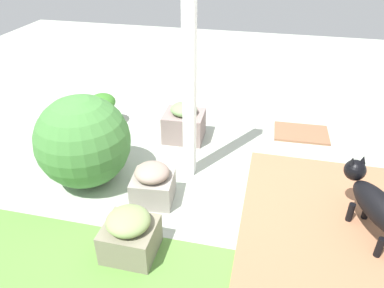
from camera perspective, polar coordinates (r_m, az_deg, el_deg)
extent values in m
plane|color=#A9B1A1|center=(3.99, 4.97, -5.03)|extent=(12.00, 12.00, 0.00)
cube|color=#A26A49|center=(3.53, 22.50, -13.41)|extent=(1.80, 2.40, 0.02)
cube|color=white|center=(3.50, -0.41, 10.87)|extent=(0.12, 0.12, 2.26)
cube|color=gray|center=(4.57, -1.23, 2.79)|extent=(0.49, 0.44, 0.35)
ellipsoid|color=#73955B|center=(4.46, -1.27, 5.38)|extent=(0.32, 0.32, 0.15)
cube|color=gray|center=(3.61, -6.03, -6.85)|extent=(0.42, 0.40, 0.27)
ellipsoid|color=gray|center=(3.50, -6.20, -4.37)|extent=(0.33, 0.33, 0.15)
cube|color=gray|center=(3.13, -9.47, -14.31)|extent=(0.42, 0.40, 0.28)
ellipsoid|color=#83985C|center=(2.99, -9.81, -11.59)|extent=(0.35, 0.35, 0.16)
sphere|color=#427C39|center=(3.83, -16.43, 0.39)|extent=(0.94, 0.94, 0.94)
cylinder|color=#AC503C|center=(5.06, -13.41, 4.14)|extent=(0.26, 0.26, 0.23)
ellipsoid|color=#387927|center=(4.97, -13.71, 6.31)|extent=(0.35, 0.35, 0.21)
ellipsoid|color=black|center=(3.45, 26.93, -8.78)|extent=(0.49, 0.72, 0.25)
sphere|color=black|center=(3.64, 23.84, -3.70)|extent=(0.19, 0.19, 0.19)
cone|color=black|center=(3.55, 23.49, -2.39)|extent=(0.06, 0.06, 0.08)
cone|color=black|center=(3.61, 24.90, -2.19)|extent=(0.06, 0.06, 0.08)
cylinder|color=black|center=(3.67, 23.21, -9.73)|extent=(0.06, 0.06, 0.21)
cylinder|color=black|center=(3.75, 25.28, -9.27)|extent=(0.06, 0.06, 0.21)
cylinder|color=black|center=(3.43, 26.90, -14.12)|extent=(0.06, 0.06, 0.21)
cube|color=#885C41|center=(4.94, 16.50, 1.63)|extent=(0.69, 0.50, 0.03)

